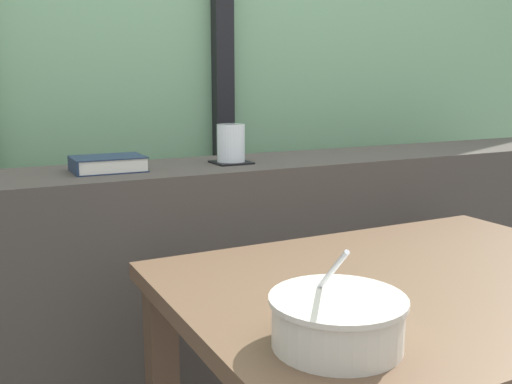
% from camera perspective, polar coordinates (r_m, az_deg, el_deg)
% --- Properties ---
extents(window_divider_post, '(0.07, 0.05, 2.60)m').
position_cam_1_polar(window_divider_post, '(2.17, -3.33, 16.61)').
color(window_divider_post, black).
rests_on(window_divider_post, ground).
extents(dark_console_ledge, '(2.80, 0.34, 0.86)m').
position_cam_1_polar(dark_console_ledge, '(1.75, -1.50, -11.05)').
color(dark_console_ledge, '#423D38').
rests_on(dark_console_ledge, ground).
extents(breakfast_table, '(0.98, 0.72, 0.70)m').
position_cam_1_polar(breakfast_table, '(1.24, 15.80, -13.14)').
color(breakfast_table, brown).
rests_on(breakfast_table, ground).
extents(coaster_square, '(0.10, 0.10, 0.00)m').
position_cam_1_polar(coaster_square, '(1.61, -2.48, 2.94)').
color(coaster_square, black).
rests_on(coaster_square, dark_console_ledge).
extents(juice_glass, '(0.08, 0.08, 0.10)m').
position_cam_1_polar(juice_glass, '(1.61, -2.49, 4.72)').
color(juice_glass, white).
rests_on(juice_glass, coaster_square).
extents(closed_book, '(0.18, 0.13, 0.04)m').
position_cam_1_polar(closed_book, '(1.51, -14.47, 2.72)').
color(closed_book, '#1E2D47').
rests_on(closed_book, dark_console_ledge).
extents(soup_bowl, '(0.20, 0.20, 0.16)m').
position_cam_1_polar(soup_bowl, '(0.87, 8.03, -12.49)').
color(soup_bowl, beige).
rests_on(soup_bowl, breakfast_table).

